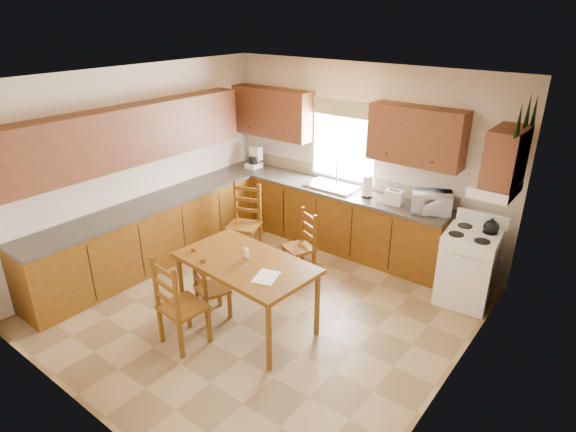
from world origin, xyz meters
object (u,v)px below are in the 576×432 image
Objects in this scene: chair_near_left at (212,284)px; chair_near_right at (182,301)px; chair_far_right at (299,244)px; stove at (467,268)px; microwave at (431,202)px; chair_far_left at (243,221)px; dining_table at (247,293)px.

chair_near_right is at bearing 123.78° from chair_near_left.
stove is at bearing 43.14° from chair_far_right.
chair_near_left is at bearing -74.58° from chair_far_right.
chair_near_left is (-1.57, -2.45, -0.63)m from microwave.
stove is 1.02× the size of chair_far_right.
chair_far_left is 0.98m from chair_far_right.
chair_far_right is at bearing -86.16° from chair_near_right.
chair_near_right is (-0.31, -0.66, 0.11)m from dining_table.
chair_near_left is 0.82× the size of chair_near_right.
microwave reaches higher than chair_far_left.
microwave reaches higher than chair_far_right.
dining_table is 1.32m from chair_far_right.
dining_table is at bearing -109.02° from chair_near_right.
chair_far_right is (-1.37, -1.02, -0.62)m from microwave.
chair_far_right is at bearing -166.26° from stove.
stove is 0.86× the size of chair_near_right.
chair_far_left reaches higher than stove.
microwave is 1.81m from chair_far_right.
chair_far_left is 1.18× the size of chair_far_right.
microwave is 0.44× the size of chair_far_left.
microwave reaches higher than stove.
dining_table is 1.75m from chair_far_left.
chair_near_right is at bearing -139.17° from microwave.
chair_near_left is 0.56m from chair_near_right.
chair_near_left is at bearing -71.21° from chair_near_right.
microwave is at bearing -101.42° from chair_near_left.
stove is 1.95× the size of microwave.
chair_near_right reaches higher than dining_table.
stove reaches higher than dining_table.
chair_near_left is 0.97× the size of chair_far_right.
chair_far_left is (-0.90, 1.92, -0.00)m from chair_near_right.
stove is 3.09m from chair_near_left.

